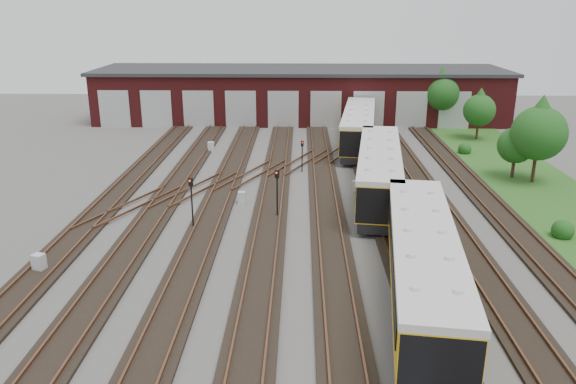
{
  "coord_description": "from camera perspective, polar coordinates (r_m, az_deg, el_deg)",
  "views": [
    {
      "loc": [
        0.11,
        -31.55,
        13.93
      ],
      "look_at": [
        -0.73,
        4.09,
        2.0
      ],
      "focal_mm": 35.0,
      "sensor_mm": 36.0,
      "label": 1
    }
  ],
  "objects": [
    {
      "name": "relay_cabinet_2",
      "position": [
        41.4,
        -4.72,
        -0.57
      ],
      "size": [
        0.54,
        0.45,
        0.9
      ],
      "primitive_type": "cube",
      "rotation": [
        0.0,
        0.0,
        -0.01
      ],
      "color": "#B7BABC",
      "rests_on": "ground"
    },
    {
      "name": "relay_cabinet_0",
      "position": [
        33.75,
        -23.97,
        -6.62
      ],
      "size": [
        0.75,
        0.67,
        1.04
      ],
      "primitive_type": "cube",
      "rotation": [
        0.0,
        0.0,
        -0.28
      ],
      "color": "#B7BABC",
      "rests_on": "ground"
    },
    {
      "name": "bush_0",
      "position": [
        39.19,
        26.18,
        -3.24
      ],
      "size": [
        1.37,
        1.37,
        1.37
      ],
      "primitive_type": "sphere",
      "color": "#154213",
      "rests_on": "ground"
    },
    {
      "name": "signal_mast_1",
      "position": [
        37.94,
        -1.11,
        0.46
      ],
      "size": [
        0.31,
        0.3,
        3.4
      ],
      "rotation": [
        0.0,
        0.0,
        -0.34
      ],
      "color": "black",
      "rests_on": "ground"
    },
    {
      "name": "tree_3",
      "position": [
        50.33,
        22.2,
        4.84
      ],
      "size": [
        3.03,
        3.03,
        5.01
      ],
      "color": "#352017",
      "rests_on": "ground"
    },
    {
      "name": "ground",
      "position": [
        34.49,
        1.05,
        -5.32
      ],
      "size": [
        120.0,
        120.0,
        0.0
      ],
      "primitive_type": "plane",
      "color": "#464441",
      "rests_on": "ground"
    },
    {
      "name": "relay_cabinet_4",
      "position": [
        44.19,
        6.87,
        0.59
      ],
      "size": [
        0.57,
        0.5,
        0.87
      ],
      "primitive_type": "cube",
      "rotation": [
        0.0,
        0.0,
        -0.12
      ],
      "color": "#B7BABC",
      "rests_on": "ground"
    },
    {
      "name": "maintenance_shed",
      "position": [
        72.33,
        1.26,
        9.97
      ],
      "size": [
        51.0,
        12.5,
        6.35
      ],
      "color": "#551516",
      "rests_on": "ground"
    },
    {
      "name": "bush_1",
      "position": [
        57.85,
        17.53,
        4.35
      ],
      "size": [
        1.28,
        1.28,
        1.28
      ],
      "primitive_type": "sphere",
      "color": "#154213",
      "rests_on": "ground"
    },
    {
      "name": "bush_2",
      "position": [
        71.22,
        19.14,
        6.76
      ],
      "size": [
        1.34,
        1.34,
        1.34
      ],
      "primitive_type": "sphere",
      "color": "#154213",
      "rests_on": "ground"
    },
    {
      "name": "metro_train",
      "position": [
        42.67,
        9.24,
        2.15
      ],
      "size": [
        5.14,
        48.92,
        3.44
      ],
      "rotation": [
        0.0,
        0.0,
        -0.13
      ],
      "color": "black",
      "rests_on": "ground"
    },
    {
      "name": "tree_2",
      "position": [
        49.41,
        24.21,
        6.06
      ],
      "size": [
        4.37,
        4.37,
        7.24
      ],
      "color": "#352017",
      "rests_on": "ground"
    },
    {
      "name": "signal_mast_2",
      "position": [
        48.81,
        1.45,
        4.1
      ],
      "size": [
        0.26,
        0.24,
        2.78
      ],
      "rotation": [
        0.0,
        0.0,
        0.14
      ],
      "color": "black",
      "rests_on": "ground"
    },
    {
      "name": "relay_cabinet_3",
      "position": [
        47.55,
        10.82,
        1.75
      ],
      "size": [
        0.73,
        0.67,
        0.98
      ],
      "primitive_type": "cube",
      "rotation": [
        0.0,
        0.0,
        -0.39
      ],
      "color": "#B7BABC",
      "rests_on": "ground"
    },
    {
      "name": "grass_verge",
      "position": [
        47.72,
        24.6,
        -0.17
      ],
      "size": [
        8.0,
        55.0,
        0.05
      ],
      "primitive_type": "cube",
      "color": "#214F1A",
      "rests_on": "ground"
    },
    {
      "name": "signal_mast_0",
      "position": [
        36.64,
        -9.77,
        -0.46
      ],
      "size": [
        0.3,
        0.29,
        3.44
      ],
      "rotation": [
        0.0,
        0.0,
        -0.39
      ],
      "color": "black",
      "rests_on": "ground"
    },
    {
      "name": "track_network",
      "position": [
        34.99,
        0.79,
        -4.77
      ],
      "size": [
        30.4,
        70.0,
        0.33
      ],
      "color": "black",
      "rests_on": "ground"
    },
    {
      "name": "tree_0",
      "position": [
        69.19,
        15.34,
        10.09
      ],
      "size": [
        4.3,
        4.3,
        7.13
      ],
      "color": "#352017",
      "rests_on": "ground"
    },
    {
      "name": "tree_1",
      "position": [
        63.87,
        18.9,
        8.22
      ],
      "size": [
        3.39,
        3.39,
        5.61
      ],
      "color": "#352017",
      "rests_on": "ground"
    },
    {
      "name": "signal_mast_3",
      "position": [
        45.91,
        9.94,
        3.16
      ],
      "size": [
        0.27,
        0.26,
        3.13
      ],
      "rotation": [
        0.0,
        0.0,
        0.18
      ],
      "color": "black",
      "rests_on": "ground"
    },
    {
      "name": "relay_cabinet_1",
      "position": [
        56.43,
        -7.83,
        4.56
      ],
      "size": [
        0.61,
        0.51,
        1.0
      ],
      "primitive_type": "cube",
      "rotation": [
        0.0,
        0.0,
        0.01
      ],
      "color": "#B7BABC",
      "rests_on": "ground"
    }
  ]
}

